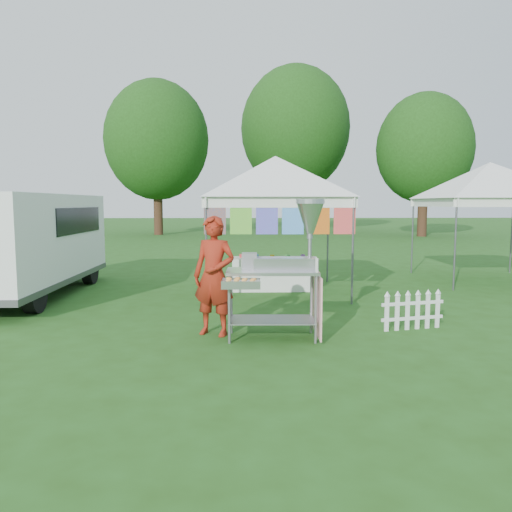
{
  "coord_description": "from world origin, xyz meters",
  "views": [
    {
      "loc": [
        -0.72,
        -7.5,
        1.98
      ],
      "look_at": [
        -0.5,
        0.75,
        1.1
      ],
      "focal_mm": 35.0,
      "sensor_mm": 36.0,
      "label": 1
    }
  ],
  "objects": [
    {
      "name": "donut_cart",
      "position": [
        -0.08,
        -0.36,
        1.2
      ],
      "size": [
        1.48,
        0.98,
        2.03
      ],
      "rotation": [
        0.0,
        0.0,
        -0.02
      ],
      "color": "gray",
      "rests_on": "ground"
    },
    {
      "name": "picket_fence",
      "position": [
        1.94,
        0.1,
        0.29
      ],
      "size": [
        1.06,
        0.28,
        0.56
      ],
      "rotation": [
        0.0,
        0.0,
        0.24
      ],
      "color": "white",
      "rests_on": "ground"
    },
    {
      "name": "ground",
      "position": [
        0.0,
        0.0,
        0.0
      ],
      "size": [
        120.0,
        120.0,
        0.0
      ],
      "primitive_type": "plane",
      "color": "#244D16",
      "rests_on": "ground"
    },
    {
      "name": "vendor",
      "position": [
        -1.15,
        -0.12,
        0.9
      ],
      "size": [
        0.77,
        0.64,
        1.79
      ],
      "primitive_type": "imported",
      "rotation": [
        0.0,
        0.0,
        -0.38
      ],
      "color": "maroon",
      "rests_on": "ground"
    },
    {
      "name": "tree_right",
      "position": [
        10.0,
        22.0,
        5.18
      ],
      "size": [
        5.6,
        5.6,
        8.42
      ],
      "color": "#392614",
      "rests_on": "ground"
    },
    {
      "name": "tree_left",
      "position": [
        -6.0,
        24.0,
        5.83
      ],
      "size": [
        6.4,
        6.4,
        9.53
      ],
      "color": "#392614",
      "rests_on": "ground"
    },
    {
      "name": "canopy_main",
      "position": [
        0.0,
        3.49,
        2.99
      ],
      "size": [
        4.24,
        4.24,
        3.45
      ],
      "color": "#59595E",
      "rests_on": "ground"
    },
    {
      "name": "canopy_right",
      "position": [
        5.5,
        5.0,
        2.99
      ],
      "size": [
        4.24,
        4.24,
        3.45
      ],
      "color": "#59595E",
      "rests_on": "ground"
    },
    {
      "name": "display_table",
      "position": [
        -0.05,
        3.78,
        0.37
      ],
      "size": [
        1.8,
        0.7,
        0.74
      ],
      "primitive_type": "cube",
      "color": "white",
      "rests_on": "ground"
    },
    {
      "name": "tree_mid",
      "position": [
        3.0,
        28.0,
        7.14
      ],
      "size": [
        7.6,
        7.6,
        11.52
      ],
      "color": "#392614",
      "rests_on": "ground"
    },
    {
      "name": "cargo_van",
      "position": [
        -5.38,
        3.23,
        1.16
      ],
      "size": [
        2.09,
        5.21,
        2.16
      ],
      "rotation": [
        0.0,
        0.0,
        -0.0
      ],
      "color": "white",
      "rests_on": "ground"
    }
  ]
}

